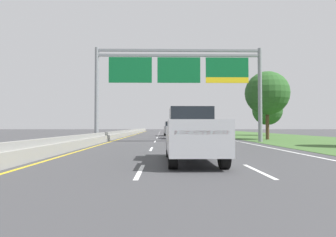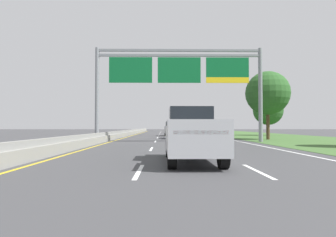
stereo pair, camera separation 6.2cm
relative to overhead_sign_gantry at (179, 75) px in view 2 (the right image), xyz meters
name	(u,v)px [view 2 (the right image)]	position (x,y,z in m)	size (l,w,h in m)	color
ground_plane	(173,139)	(-0.30, 7.61, -6.06)	(220.00, 220.00, 0.00)	#3D3D3F
lane_striping	(173,139)	(-0.30, 7.15, -6.05)	(11.96, 106.00, 0.01)	white
grass_verge_right	(293,138)	(13.65, 7.61, -6.05)	(14.00, 110.00, 0.02)	#3D602D
median_barrier_concrete	(116,135)	(-6.90, 7.61, -5.70)	(0.60, 110.00, 0.85)	gray
overhead_sign_gantry	(179,75)	(0.00, 0.00, 0.00)	(15.06, 0.42, 8.48)	gray
pickup_truck_silver	(192,135)	(-0.27, -14.48, -4.98)	(2.03, 5.41, 2.20)	#B2B5BA
car_blue_centre_lane_sedan	(175,131)	(-0.05, 7.54, -5.24)	(1.95, 4.45, 1.57)	navy
car_grey_centre_lane_suv	(171,128)	(-0.25, 17.47, -4.96)	(2.03, 4.75, 2.11)	slate
car_darkgreen_right_lane_sedan	(199,131)	(3.50, 14.26, -5.24)	(1.87, 4.42, 1.57)	#193D23
roadside_tree_mid	(268,93)	(9.65, 4.67, -1.14)	(4.64, 4.64, 7.25)	#4C3823
roadside_tree_far	(268,110)	(14.72, 18.62, -2.16)	(4.56, 4.56, 6.18)	#4C3823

